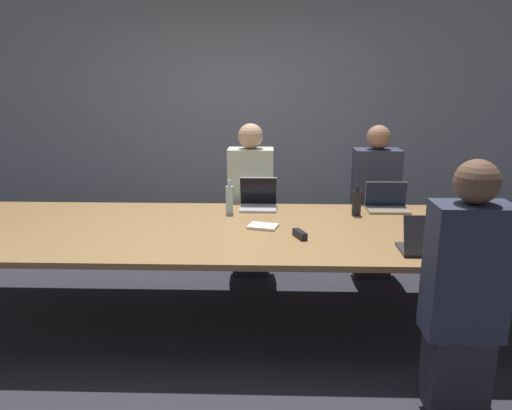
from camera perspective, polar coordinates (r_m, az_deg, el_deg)
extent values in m
plane|color=#2D2D38|center=(3.90, -3.65, -12.85)|extent=(24.00, 24.00, 0.00)
cube|color=#9999A3|center=(5.82, -1.69, 10.71)|extent=(12.00, 0.06, 2.80)
cube|color=#9E7547|center=(3.63, -3.83, -2.97)|extent=(4.52, 1.44, 0.04)
cylinder|color=#4C4C51|center=(4.58, 23.95, -5.24)|extent=(0.08, 0.08, 0.68)
cube|color=#333338|center=(3.33, 18.66, -4.86)|extent=(0.31, 0.24, 0.02)
cube|color=#333338|center=(3.21, 19.29, -3.28)|extent=(0.32, 0.09, 0.23)
cube|color=black|center=(3.22, 19.24, -3.29)|extent=(0.31, 0.09, 0.23)
cube|color=#2D2D38|center=(3.09, 21.81, -17.13)|extent=(0.32, 0.24, 0.45)
cube|color=#33384C|center=(2.84, 22.94, -6.96)|extent=(0.40, 0.24, 0.72)
sphere|color=brown|center=(2.71, 23.93, 2.45)|extent=(0.23, 0.23, 0.23)
cylinder|color=red|center=(3.44, 22.96, -4.08)|extent=(0.09, 0.09, 0.08)
cube|color=#B7B7BC|center=(4.11, 0.24, -0.38)|extent=(0.30, 0.24, 0.02)
cube|color=#B7B7BC|center=(4.18, 0.27, 1.66)|extent=(0.31, 0.07, 0.24)
cube|color=black|center=(4.17, 0.27, 1.59)|extent=(0.30, 0.07, 0.23)
cube|color=#2D2D38|center=(4.63, -0.58, -5.22)|extent=(0.32, 0.24, 0.45)
cube|color=beige|center=(4.47, -0.60, 1.88)|extent=(0.40, 0.24, 0.72)
sphere|color=tan|center=(4.39, -0.62, 7.89)|extent=(0.22, 0.22, 0.22)
cylinder|color=#ADD1E0|center=(3.97, -3.05, 0.57)|extent=(0.06, 0.06, 0.22)
cylinder|color=#ADD1E0|center=(3.94, -3.08, 2.50)|extent=(0.03, 0.03, 0.05)
cube|color=gray|center=(4.20, 14.82, -0.58)|extent=(0.33, 0.20, 0.02)
cube|color=gray|center=(4.27, 14.62, 1.24)|extent=(0.34, 0.03, 0.21)
cube|color=#0F1933|center=(4.26, 14.65, 1.19)|extent=(0.33, 0.03, 0.20)
cube|color=#2D2D38|center=(4.72, 13.06, -5.25)|extent=(0.32, 0.24, 0.45)
cube|color=#33384C|center=(4.55, 13.48, 1.71)|extent=(0.40, 0.24, 0.72)
sphere|color=#9E7051|center=(4.48, 13.84, 7.54)|extent=(0.21, 0.21, 0.21)
cylinder|color=black|center=(4.00, 11.43, 0.21)|extent=(0.07, 0.07, 0.20)
cylinder|color=black|center=(3.98, 11.51, 1.89)|extent=(0.03, 0.03, 0.04)
cube|color=black|center=(3.42, 5.03, -3.36)|extent=(0.10, 0.16, 0.05)
cube|color=silver|center=(3.63, 0.80, -2.46)|extent=(0.24, 0.20, 0.02)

